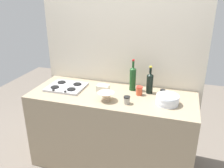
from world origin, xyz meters
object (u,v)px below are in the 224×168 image
Objects in this scene: stovetop_hob at (66,87)px; wine_bottle_mid_left at (133,78)px; mixing_bowl at (106,96)px; condiment_jar_front at (127,100)px; condiment_jar_rear at (139,91)px; wine_bottle_leftmost at (150,83)px; condiment_jar_spare at (162,93)px; butter_dish at (103,88)px; plate_stack at (167,100)px.

wine_bottle_mid_left reaches higher than stovetop_hob.
wine_bottle_mid_left is 2.03× the size of mixing_bowl.
condiment_jar_front is (0.76, -0.19, 0.03)m from stovetop_hob.
condiment_jar_rear is at bearing -47.90° from wine_bottle_mid_left.
wine_bottle_leftmost is 0.18m from condiment_jar_spare.
wine_bottle_mid_left is (0.74, 0.17, 0.13)m from stovetop_hob.
butter_dish is at bearing 145.35° from condiment_jar_front.
plate_stack and condiment_jar_rear have the same top height.
wine_bottle_leftmost is (0.94, 0.14, 0.11)m from stovetop_hob.
butter_dish is (-0.50, -0.10, -0.09)m from wine_bottle_leftmost.
plate_stack is 0.49m from wine_bottle_mid_left.
stovetop_hob is at bearing -175.93° from condiment_jar_rear.
wine_bottle_mid_left is 0.37m from condiment_jar_spare.
condiment_jar_front is at bearing -107.29° from condiment_jar_rear.
condiment_jar_rear is (-0.10, -0.08, -0.07)m from wine_bottle_leftmost.
condiment_jar_front is at bearing -13.74° from stovetop_hob.
condiment_jar_front is at bearing -2.99° from mixing_bowl.
mixing_bowl is 1.85× the size of condiment_jar_rear.
condiment_jar_front is 1.02× the size of condiment_jar_spare.
condiment_jar_front is at bearing -117.72° from wine_bottle_leftmost.
wine_bottle_mid_left reaches higher than condiment_jar_rear.
condiment_jar_spare is at bearing -12.69° from wine_bottle_mid_left.
wine_bottle_leftmost is at bearing 38.79° from mixing_bowl.
condiment_jar_spare is at bearing 26.19° from mixing_bowl.
stovetop_hob is 1.81× the size of plate_stack.
wine_bottle_mid_left is 0.35m from butter_dish.
condiment_jar_rear is 1.23× the size of condiment_jar_spare.
wine_bottle_mid_left is at bearing 148.74° from plate_stack.
wine_bottle_mid_left is at bearing 59.79° from mixing_bowl.
stovetop_hob is 1.15× the size of wine_bottle_mid_left.
wine_bottle_leftmost reaches higher than butter_dish.
butter_dish reaches higher than stovetop_hob.
butter_dish is 0.40m from condiment_jar_front.
plate_stack is 1.69× the size of butter_dish.
wine_bottle_leftmost is at bearing -7.77° from wine_bottle_mid_left.
wine_bottle_leftmost is 2.28× the size of butter_dish.
condiment_jar_rear is (0.08, 0.25, 0.01)m from condiment_jar_front.
plate_stack is 0.72m from butter_dish.
condiment_jar_spare is at bearing 40.98° from condiment_jar_front.
stovetop_hob is 0.95m from wine_bottle_leftmost.
plate_stack is 2.94× the size of condiment_jar_spare.
condiment_jar_spare reaches higher than stovetop_hob.
butter_dish is at bearing -177.37° from condiment_jar_rear.
condiment_jar_rear is at bearing 2.63° from butter_dish.
wine_bottle_mid_left is 4.60× the size of condiment_jar_spare.
condiment_jar_rear is at bearing -172.55° from condiment_jar_spare.
plate_stack is at bearing -46.08° from wine_bottle_leftmost.
mixing_bowl reaches higher than condiment_jar_front.
wine_bottle_mid_left is 2.65× the size of butter_dish.
wine_bottle_leftmost is at bearing 62.28° from condiment_jar_front.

